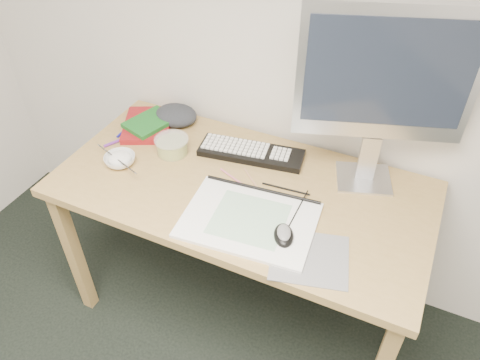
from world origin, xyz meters
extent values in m
plane|color=silver|center=(0.00, 1.80, 1.30)|extent=(3.60, 0.00, 3.60)
cube|color=#AA884E|center=(-0.92, 1.13, 0.36)|extent=(0.05, 0.05, 0.71)
cube|color=#AA884E|center=(-0.92, 1.73, 0.36)|extent=(0.05, 0.05, 0.71)
cube|color=#AA884E|center=(0.38, 1.73, 0.36)|extent=(0.05, 0.05, 0.71)
cube|color=#AA884E|center=(-0.27, 1.43, 0.73)|extent=(1.40, 0.70, 0.03)
cube|color=slate|center=(0.07, 1.21, 0.75)|extent=(0.29, 0.27, 0.00)
cube|color=white|center=(-0.17, 1.27, 0.76)|extent=(0.48, 0.36, 0.01)
cube|color=black|center=(-0.31, 1.62, 0.76)|extent=(0.43, 0.20, 0.02)
cube|color=silver|center=(0.13, 1.66, 0.75)|extent=(0.25, 0.23, 0.01)
cube|color=silver|center=(0.13, 1.66, 0.85)|extent=(0.07, 0.04, 0.19)
cube|color=silver|center=(0.13, 1.66, 1.19)|extent=(0.56, 0.22, 0.47)
cube|color=black|center=(0.13, 1.66, 1.20)|extent=(0.50, 0.17, 0.37)
ellipsoid|color=black|center=(-0.03, 1.25, 0.78)|extent=(0.10, 0.12, 0.04)
imported|color=white|center=(-0.76, 1.35, 0.77)|extent=(0.12, 0.12, 0.04)
cylinder|color=#AAAAAD|center=(-0.75, 1.33, 0.79)|extent=(0.24, 0.10, 0.02)
cylinder|color=#EAE252|center=(-0.61, 1.50, 0.78)|extent=(0.16, 0.16, 0.07)
cube|color=maroon|center=(-0.80, 1.61, 0.76)|extent=(0.29, 0.32, 0.03)
cube|color=#175E1E|center=(-0.78, 1.60, 0.79)|extent=(0.20, 0.24, 0.02)
ellipsoid|color=#282A30|center=(-0.71, 1.70, 0.78)|extent=(0.18, 0.15, 0.07)
cylinder|color=#CE6783|center=(-0.30, 1.45, 0.75)|extent=(0.18, 0.08, 0.01)
cylinder|color=tan|center=(-0.24, 1.47, 0.75)|extent=(0.13, 0.12, 0.01)
cylinder|color=black|center=(-0.11, 1.48, 0.75)|extent=(0.18, 0.02, 0.01)
cylinder|color=#1A1B91|center=(-0.88, 1.54, 0.76)|extent=(0.01, 0.12, 0.01)
cylinder|color=#CC6018|center=(-0.77, 1.56, 0.76)|extent=(0.03, 0.13, 0.01)
cylinder|color=#642790|center=(-0.85, 1.47, 0.76)|extent=(0.07, 0.12, 0.01)
camera|label=1|loc=(0.28, 0.24, 1.90)|focal=35.00mm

